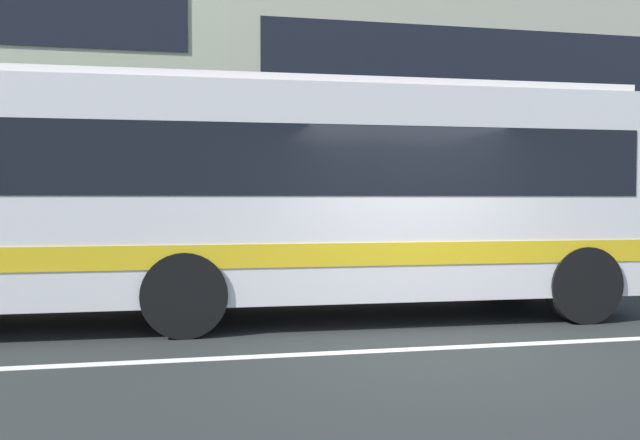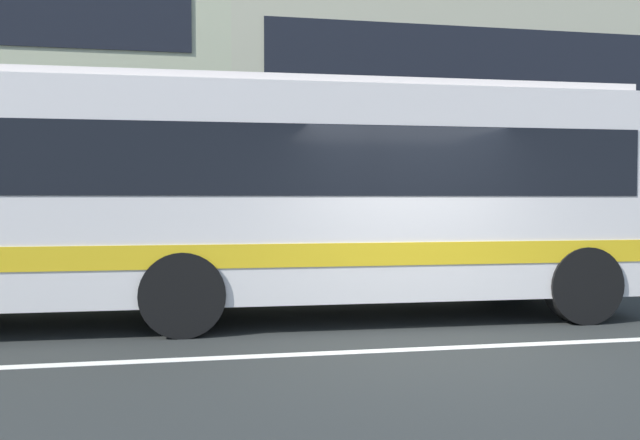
# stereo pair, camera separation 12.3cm
# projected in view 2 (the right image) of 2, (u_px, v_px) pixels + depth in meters

# --- Properties ---
(ground_plane) EXTENTS (160.00, 160.00, 0.00)m
(ground_plane) POSITION_uv_depth(u_px,v_px,m) (436.00, 349.00, 6.90)
(ground_plane) COLOR #262928
(lane_centre_line) EXTENTS (60.00, 0.16, 0.01)m
(lane_centre_line) POSITION_uv_depth(u_px,v_px,m) (436.00, 348.00, 6.90)
(lane_centre_line) COLOR silver
(lane_centre_line) RESTS_ON ground_plane
(apartment_block_right) EXTENTS (20.10, 8.54, 9.06)m
(apartment_block_right) POSITION_uv_depth(u_px,v_px,m) (523.00, 113.00, 21.76)
(apartment_block_right) COLOR #BAB696
(apartment_block_right) RESTS_ON ground_plane
(transit_bus) EXTENTS (10.90, 2.73, 3.13)m
(transit_bus) POSITION_uv_depth(u_px,v_px,m) (236.00, 191.00, 8.65)
(transit_bus) COLOR silver
(transit_bus) RESTS_ON ground_plane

